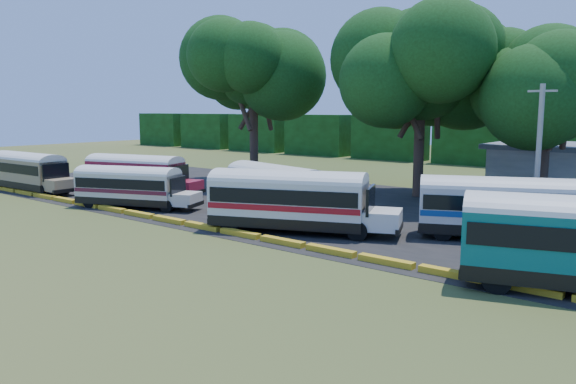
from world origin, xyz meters
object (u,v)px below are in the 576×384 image
Objects in this scene: bus_cream_west at (131,184)px; tree_west at (253,65)px; bus_white_red at (292,197)px; bus_beige at (29,169)px; bus_red at (137,172)px.

tree_west is (-3.01, 16.18, 9.24)m from bus_cream_west.
bus_white_red reaches higher than bus_cream_west.
bus_white_red is 0.74× the size of tree_west.
bus_beige reaches higher than bus_cream_west.
bus_cream_west is at bearing 161.72° from bus_white_red.
tree_west is at bearing 78.84° from bus_cream_west.
tree_west is at bearing 55.81° from bus_beige.
bus_beige is 13.45m from bus_cream_west.
bus_beige is 0.92× the size of bus_white_red.
bus_white_red is 24.26m from tree_west.
tree_west is (1.58, 12.23, 9.04)m from bus_red.
bus_beige is 0.99× the size of bus_red.
tree_west reaches higher than bus_red.
bus_beige is at bearing -122.03° from tree_west.
bus_red is 18.49m from bus_white_red.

